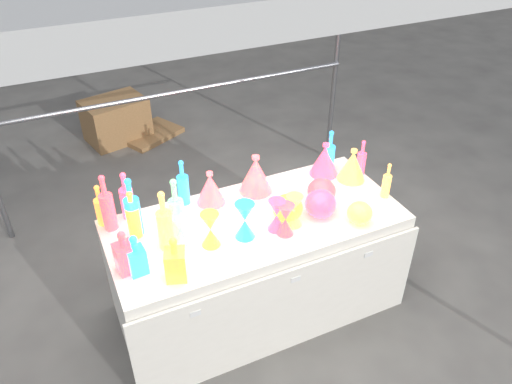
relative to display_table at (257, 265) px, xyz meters
name	(u,v)px	position (x,y,z in m)	size (l,w,h in m)	color
ground	(256,304)	(0.00, 0.01, -0.37)	(80.00, 80.00, 0.00)	slate
display_table	(257,265)	(0.00, 0.00, 0.00)	(1.84, 0.83, 0.75)	white
cardboard_box_closed	(116,120)	(-0.35, 2.80, -0.15)	(0.62, 0.45, 0.45)	#9B7146
cardboard_box_flat	(150,134)	(-0.03, 2.71, -0.35)	(0.62, 0.44, 0.05)	#9B7146
bottle_0	(100,205)	(-0.85, 0.36, 0.51)	(0.07, 0.07, 0.27)	red
bottle_1	(183,182)	(-0.34, 0.35, 0.53)	(0.07, 0.07, 0.31)	#1A922B
bottle_2	(106,202)	(-0.82, 0.30, 0.56)	(0.08, 0.08, 0.37)	orange
bottle_3	(126,195)	(-0.69, 0.36, 0.53)	(0.08, 0.08, 0.32)	#2130C1
bottle_4	(164,220)	(-0.56, -0.01, 0.57)	(0.09, 0.09, 0.38)	#116E5C
bottle_5	(176,209)	(-0.48, 0.05, 0.57)	(0.09, 0.09, 0.40)	#D32AAD
bottle_6	(133,214)	(-0.70, 0.17, 0.53)	(0.08, 0.08, 0.31)	red
bottle_7	(132,207)	(-0.70, 0.18, 0.57)	(0.09, 0.09, 0.38)	#1A922B
decanter_0	(175,258)	(-0.59, -0.27, 0.51)	(0.11, 0.11, 0.27)	red
decanter_1	(124,251)	(-0.81, -0.10, 0.51)	(0.10, 0.10, 0.26)	orange
decanter_2	(136,254)	(-0.76, -0.14, 0.50)	(0.09, 0.09, 0.24)	#1A922B
hourglass_0	(286,219)	(0.10, -0.19, 0.48)	(0.10, 0.10, 0.20)	orange
hourglass_1	(277,215)	(0.07, -0.13, 0.48)	(0.10, 0.10, 0.21)	#2130C1
hourglass_2	(294,210)	(0.18, -0.13, 0.48)	(0.10, 0.10, 0.21)	#116E5C
hourglass_3	(181,231)	(-0.48, -0.03, 0.47)	(0.10, 0.10, 0.19)	#D32AAD
hourglass_4	(210,230)	(-0.33, -0.10, 0.48)	(0.11, 0.11, 0.22)	red
hourglass_5	(245,221)	(-0.13, -0.11, 0.49)	(0.12, 0.12, 0.23)	#1A922B
globe_0	(288,209)	(0.17, -0.07, 0.45)	(0.19, 0.19, 0.15)	red
globe_1	(359,214)	(0.55, -0.28, 0.44)	(0.16, 0.16, 0.12)	#116E5C
globe_2	(321,193)	(0.45, -0.01, 0.45)	(0.19, 0.19, 0.15)	orange
globe_3	(320,205)	(0.37, -0.12, 0.45)	(0.19, 0.19, 0.16)	#2130C1
lampshade_0	(210,187)	(-0.19, 0.29, 0.49)	(0.19, 0.19, 0.22)	#F7B034
lampshade_1	(256,174)	(0.13, 0.29, 0.51)	(0.22, 0.22, 0.26)	#F7B034
lampshade_2	(325,159)	(0.64, 0.28, 0.49)	(0.20, 0.20, 0.24)	#2130C1
lampshade_3	(352,165)	(0.77, 0.14, 0.49)	(0.19, 0.19, 0.23)	#116E5C
bottle_8	(330,152)	(0.68, 0.28, 0.54)	(0.07, 0.07, 0.32)	#1A922B
bottle_9	(329,153)	(0.70, 0.31, 0.50)	(0.06, 0.06, 0.25)	orange
bottle_10	(362,158)	(0.86, 0.16, 0.51)	(0.06, 0.06, 0.27)	#2130C1
bottle_11	(387,180)	(0.86, -0.13, 0.50)	(0.06, 0.06, 0.25)	#116E5C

